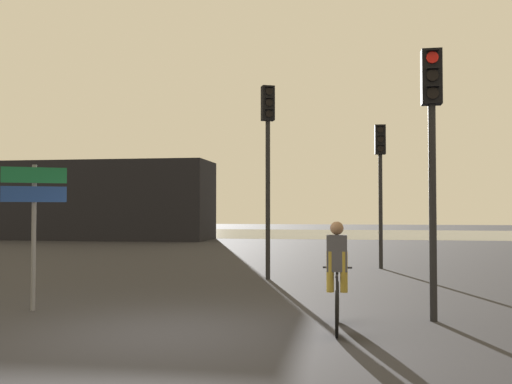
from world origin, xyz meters
TOP-DOWN VIEW (x-y plane):
  - ground_plane at (0.00, 0.00)m, footprint 120.00×120.00m
  - water_strip at (0.00, 34.17)m, footprint 80.00×16.00m
  - distant_building at (-12.24, 24.17)m, footprint 13.83×4.00m
  - traffic_light_near_right at (3.94, 1.55)m, footprint 0.32×0.34m
  - traffic_light_far_right at (3.60, 9.71)m, footprint 0.33×0.34m
  - traffic_light_center at (0.57, 6.56)m, footprint 0.39×0.41m
  - direction_sign_post at (-2.94, 1.41)m, footprint 0.98×0.54m
  - cyclist at (2.42, 0.59)m, footprint 0.46×1.71m

SIDE VIEW (x-z plane):
  - ground_plane at x=0.00m, z-range 0.00..0.00m
  - water_strip at x=0.00m, z-range 0.00..0.01m
  - cyclist at x=2.42m, z-range 0.01..1.63m
  - direction_sign_post at x=-2.94m, z-range 0.49..3.09m
  - distant_building at x=-12.24m, z-range 0.00..4.62m
  - traffic_light_far_right at x=3.60m, z-range 0.86..5.24m
  - traffic_light_near_right at x=3.94m, z-range 0.86..5.27m
  - traffic_light_center at x=0.57m, z-range 0.94..5.94m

